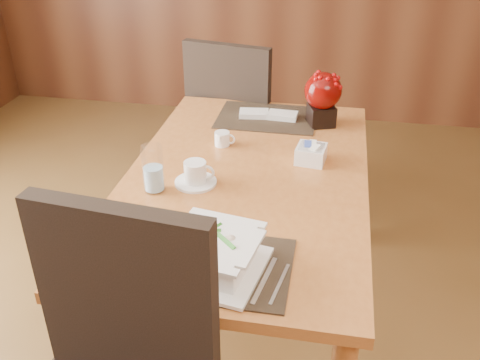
% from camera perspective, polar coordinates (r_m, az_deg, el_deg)
% --- Properties ---
extents(dining_table, '(0.90, 1.50, 0.75)m').
position_cam_1_polar(dining_table, '(2.06, 0.65, -1.78)').
color(dining_table, '#BB6E33').
rests_on(dining_table, ground).
extents(placemat_near, '(0.45, 0.33, 0.01)m').
position_cam_1_polar(placemat_near, '(1.56, -2.88, -9.07)').
color(placemat_near, black).
rests_on(placemat_near, dining_table).
extents(placemat_far, '(0.45, 0.33, 0.01)m').
position_cam_1_polar(placemat_far, '(2.50, 2.87, 6.69)').
color(placemat_far, black).
rests_on(placemat_far, dining_table).
extents(soup_setting, '(0.32, 0.32, 0.11)m').
position_cam_1_polar(soup_setting, '(1.51, -2.88, -7.97)').
color(soup_setting, white).
rests_on(soup_setting, dining_table).
extents(coffee_cup, '(0.15, 0.15, 0.09)m').
position_cam_1_polar(coffee_cup, '(1.94, -4.78, 0.60)').
color(coffee_cup, white).
rests_on(coffee_cup, dining_table).
extents(water_glass, '(0.09, 0.09, 0.17)m').
position_cam_1_polar(water_glass, '(1.89, -9.26, 1.18)').
color(water_glass, white).
rests_on(water_glass, dining_table).
extents(creamer_jug, '(0.09, 0.09, 0.06)m').
position_cam_1_polar(creamer_jug, '(2.22, -1.92, 4.43)').
color(creamer_jug, white).
rests_on(creamer_jug, dining_table).
extents(sugar_caddy, '(0.12, 0.12, 0.07)m').
position_cam_1_polar(sugar_caddy, '(2.11, 7.58, 2.76)').
color(sugar_caddy, white).
rests_on(sugar_caddy, dining_table).
extents(berry_decor, '(0.16, 0.16, 0.24)m').
position_cam_1_polar(berry_decor, '(2.40, 8.81, 8.88)').
color(berry_decor, black).
rests_on(berry_decor, dining_table).
extents(napkins_far, '(0.27, 0.10, 0.02)m').
position_cam_1_polar(napkins_far, '(2.49, 3.24, 6.98)').
color(napkins_far, silver).
rests_on(napkins_far, dining_table).
extents(bread_plate, '(0.19, 0.19, 0.01)m').
position_cam_1_polar(bread_plate, '(1.63, -16.27, -8.41)').
color(bread_plate, white).
rests_on(bread_plate, dining_table).
extents(far_chair, '(0.56, 0.56, 1.02)m').
position_cam_1_polar(far_chair, '(2.91, -0.37, 6.43)').
color(far_chair, black).
rests_on(far_chair, ground).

